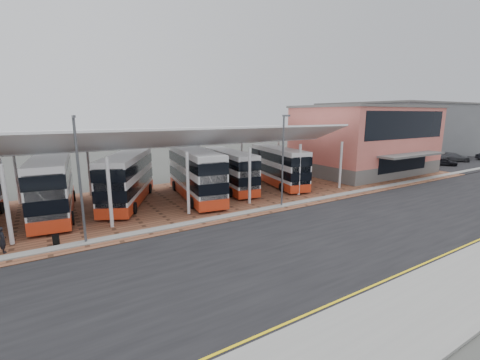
{
  "coord_description": "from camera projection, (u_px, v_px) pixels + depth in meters",
  "views": [
    {
      "loc": [
        -15.75,
        -15.31,
        8.14
      ],
      "look_at": [
        -1.45,
        7.82,
        2.53
      ],
      "focal_mm": 24.0,
      "sensor_mm": 36.0,
      "label": 1
    }
  ],
  "objects": [
    {
      "name": "warehouse",
      "position": [
        402.0,
        129.0,
        66.19
      ],
      "size": [
        30.5,
        20.5,
        10.25
      ],
      "color": "slate",
      "rests_on": "ground"
    },
    {
      "name": "yellow_line_near",
      "position": [
        413.0,
        273.0,
        16.68
      ],
      "size": [
        120.0,
        0.12,
        0.01
      ],
      "primitive_type": "cube",
      "color": "yellow",
      "rests_on": "road"
    },
    {
      "name": "road",
      "position": [
        327.0,
        236.0,
        21.68
      ],
      "size": [
        120.0,
        14.0,
        0.02
      ],
      "primitive_type": "cube",
      "color": "black",
      "rests_on": "ground"
    },
    {
      "name": "canopy",
      "position": [
        164.0,
        140.0,
        29.86
      ],
      "size": [
        37.0,
        11.63,
        7.07
      ],
      "color": "silver",
      "rests_on": "ground"
    },
    {
      "name": "bus_4",
      "position": [
        230.0,
        170.0,
        34.69
      ],
      "size": [
        3.69,
        10.44,
        4.21
      ],
      "rotation": [
        0.0,
        0.0,
        -0.13
      ],
      "color": "silver",
      "rests_on": "forecourt"
    },
    {
      "name": "terminal",
      "position": [
        365.0,
        139.0,
        45.02
      ],
      "size": [
        18.4,
        14.4,
        9.25
      ],
      "color": "#625F5D",
      "rests_on": "ground"
    },
    {
      "name": "pedestrian",
      "position": [
        2.0,
        240.0,
        18.89
      ],
      "size": [
        0.53,
        0.67,
        1.61
      ],
      "primitive_type": "imported",
      "rotation": [
        0.0,
        0.0,
        1.84
      ],
      "color": "black",
      "rests_on": "forecourt"
    },
    {
      "name": "suitcase",
      "position": [
        56.0,
        240.0,
        20.14
      ],
      "size": [
        0.39,
        0.28,
        0.67
      ],
      "primitive_type": "cube",
      "color": "black",
      "rests_on": "forecourt"
    },
    {
      "name": "bus_5",
      "position": [
        278.0,
        166.0,
        36.97
      ],
      "size": [
        4.49,
        10.72,
        4.31
      ],
      "rotation": [
        0.0,
        0.0,
        -0.21
      ],
      "color": "silver",
      "rests_on": "forecourt"
    },
    {
      "name": "lamp_east",
      "position": [
        283.0,
        158.0,
        27.89
      ],
      "size": [
        0.16,
        0.9,
        8.07
      ],
      "color": "#505258",
      "rests_on": "ground"
    },
    {
      "name": "yellow_line_far",
      "position": [
        408.0,
        271.0,
        16.93
      ],
      "size": [
        120.0,
        0.12,
        0.01
      ],
      "primitive_type": "cube",
      "color": "yellow",
      "rests_on": "road"
    },
    {
      "name": "carpark_car_a",
      "position": [
        444.0,
        162.0,
        51.1
      ],
      "size": [
        3.16,
        3.84,
        1.23
      ],
      "primitive_type": "imported",
      "rotation": [
        0.0,
        0.0,
        0.56
      ],
      "color": "black",
      "rests_on": "carpark_surface"
    },
    {
      "name": "bus_1",
      "position": [
        53.0,
        186.0,
        25.99
      ],
      "size": [
        3.74,
        11.62,
        4.71
      ],
      "rotation": [
        0.0,
        0.0,
        -0.1
      ],
      "color": "silver",
      "rests_on": "forecourt"
    },
    {
      "name": "north_kerb",
      "position": [
        264.0,
        209.0,
        27.66
      ],
      "size": [
        120.0,
        0.8,
        0.14
      ],
      "primitive_type": "cube",
      "color": "gray",
      "rests_on": "ground"
    },
    {
      "name": "bus_2",
      "position": [
        128.0,
        179.0,
        29.26
      ],
      "size": [
        7.16,
        11.02,
        4.55
      ],
      "rotation": [
        0.0,
        0.0,
        -0.46
      ],
      "color": "silver",
      "rests_on": "forecourt"
    },
    {
      "name": "ground",
      "position": [
        316.0,
        232.0,
        22.51
      ],
      "size": [
        140.0,
        140.0,
        0.0
      ],
      "primitive_type": "plane",
      "color": "#40423D"
    },
    {
      "name": "forecourt",
      "position": [
        242.0,
        191.0,
        34.37
      ],
      "size": [
        72.0,
        16.0,
        0.06
      ],
      "primitive_type": "cube",
      "color": "brown",
      "rests_on": "ground"
    },
    {
      "name": "lamp_west",
      "position": [
        79.0,
        177.0,
        19.65
      ],
      "size": [
        0.16,
        0.9,
        8.07
      ],
      "color": "#505258",
      "rests_on": "ground"
    },
    {
      "name": "sidewalk",
      "position": [
        455.0,
        290.0,
        15.0
      ],
      "size": [
        120.0,
        4.0,
        0.14
      ],
      "primitive_type": "cube",
      "color": "gray",
      "rests_on": "ground"
    },
    {
      "name": "carpark_car_b",
      "position": [
        453.0,
        157.0,
        55.43
      ],
      "size": [
        5.43,
        4.96,
        1.53
      ],
      "primitive_type": "imported",
      "rotation": [
        0.0,
        0.0,
        0.89
      ],
      "color": "#444549",
      "rests_on": "carpark_surface"
    },
    {
      "name": "bus_3",
      "position": [
        195.0,
        174.0,
        31.22
      ],
      "size": [
        4.27,
        11.76,
        4.74
      ],
      "rotation": [
        0.0,
        0.0,
        -0.14
      ],
      "color": "silver",
      "rests_on": "forecourt"
    },
    {
      "name": "carpark_surface",
      "position": [
        464.0,
        163.0,
        53.5
      ],
      "size": [
        22.0,
        10.0,
        0.08
      ],
      "primitive_type": "cube",
      "color": "black",
      "rests_on": "ground"
    }
  ]
}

